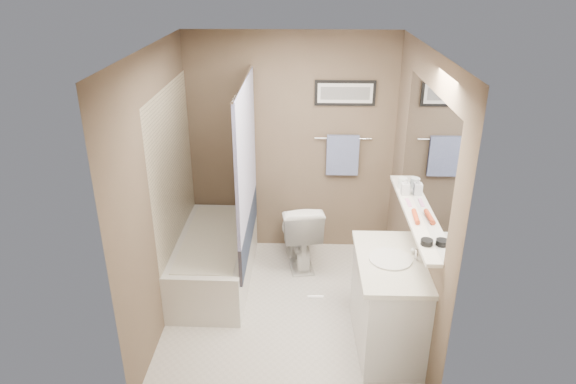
{
  "coord_description": "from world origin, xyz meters",
  "views": [
    {
      "loc": [
        0.12,
        -3.96,
        2.99
      ],
      "look_at": [
        0.0,
        0.15,
        1.15
      ],
      "focal_mm": 32.0,
      "sensor_mm": 36.0,
      "label": 1
    }
  ],
  "objects_px": {
    "vanity": "(388,306)",
    "toilet": "(299,232)",
    "soap_bottle": "(406,186)",
    "candle_bowl_near": "(427,242)",
    "hair_brush_front": "(416,217)",
    "bathtub": "(215,259)",
    "glass_jar": "(402,183)"
  },
  "relations": [
    {
      "from": "candle_bowl_near",
      "to": "bathtub",
      "type": "bearing_deg",
      "value": 147.15
    },
    {
      "from": "toilet",
      "to": "hair_brush_front",
      "type": "height_order",
      "value": "hair_brush_front"
    },
    {
      "from": "bathtub",
      "to": "candle_bowl_near",
      "type": "height_order",
      "value": "candle_bowl_near"
    },
    {
      "from": "soap_bottle",
      "to": "toilet",
      "type": "bearing_deg",
      "value": 145.34
    },
    {
      "from": "toilet",
      "to": "hair_brush_front",
      "type": "bearing_deg",
      "value": 120.34
    },
    {
      "from": "vanity",
      "to": "glass_jar",
      "type": "distance_m",
      "value": 1.12
    },
    {
      "from": "candle_bowl_near",
      "to": "hair_brush_front",
      "type": "xyz_separation_m",
      "value": [
        0.0,
        0.41,
        0.0
      ]
    },
    {
      "from": "candle_bowl_near",
      "to": "glass_jar",
      "type": "bearing_deg",
      "value": 90.0
    },
    {
      "from": "bathtub",
      "to": "soap_bottle",
      "type": "xyz_separation_m",
      "value": [
        1.79,
        -0.26,
        0.94
      ]
    },
    {
      "from": "toilet",
      "to": "soap_bottle",
      "type": "relative_size",
      "value": 4.71
    },
    {
      "from": "bathtub",
      "to": "glass_jar",
      "type": "height_order",
      "value": "glass_jar"
    },
    {
      "from": "toilet",
      "to": "hair_brush_front",
      "type": "distance_m",
      "value": 1.65
    },
    {
      "from": "bathtub",
      "to": "toilet",
      "type": "relative_size",
      "value": 2.02
    },
    {
      "from": "vanity",
      "to": "toilet",
      "type": "bearing_deg",
      "value": 117.86
    },
    {
      "from": "hair_brush_front",
      "to": "toilet",
      "type": "bearing_deg",
      "value": 129.71
    },
    {
      "from": "bathtub",
      "to": "glass_jar",
      "type": "xyz_separation_m",
      "value": [
        1.79,
        -0.12,
        0.92
      ]
    },
    {
      "from": "glass_jar",
      "to": "candle_bowl_near",
      "type": "bearing_deg",
      "value": -90.0
    },
    {
      "from": "toilet",
      "to": "vanity",
      "type": "height_order",
      "value": "vanity"
    },
    {
      "from": "bathtub",
      "to": "toilet",
      "type": "distance_m",
      "value": 0.94
    },
    {
      "from": "bathtub",
      "to": "hair_brush_front",
      "type": "xyz_separation_m",
      "value": [
        1.79,
        -0.74,
        0.89
      ]
    },
    {
      "from": "bathtub",
      "to": "soap_bottle",
      "type": "relative_size",
      "value": 9.52
    },
    {
      "from": "soap_bottle",
      "to": "glass_jar",
      "type": "bearing_deg",
      "value": 90.0
    },
    {
      "from": "bathtub",
      "to": "soap_bottle",
      "type": "bearing_deg",
      "value": -7.53
    },
    {
      "from": "bathtub",
      "to": "toilet",
      "type": "bearing_deg",
      "value": 25.22
    },
    {
      "from": "bathtub",
      "to": "vanity",
      "type": "height_order",
      "value": "vanity"
    },
    {
      "from": "toilet",
      "to": "candle_bowl_near",
      "type": "bearing_deg",
      "value": 112.0
    },
    {
      "from": "toilet",
      "to": "bathtub",
      "type": "bearing_deg",
      "value": 14.96
    },
    {
      "from": "hair_brush_front",
      "to": "vanity",
      "type": "bearing_deg",
      "value": -135.81
    },
    {
      "from": "toilet",
      "to": "glass_jar",
      "type": "height_order",
      "value": "glass_jar"
    },
    {
      "from": "bathtub",
      "to": "soap_bottle",
      "type": "height_order",
      "value": "soap_bottle"
    },
    {
      "from": "bathtub",
      "to": "candle_bowl_near",
      "type": "xyz_separation_m",
      "value": [
        1.79,
        -1.15,
        0.89
      ]
    },
    {
      "from": "candle_bowl_near",
      "to": "soap_bottle",
      "type": "distance_m",
      "value": 0.89
    }
  ]
}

